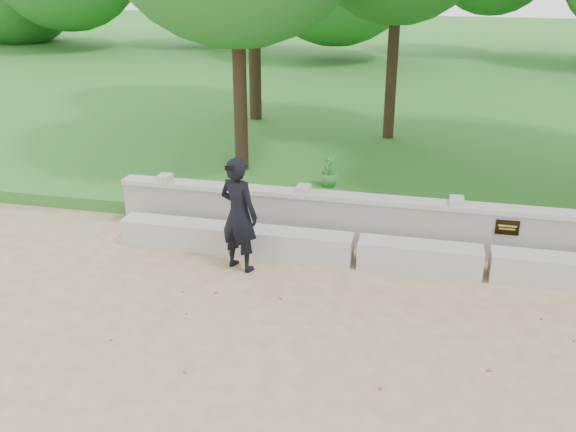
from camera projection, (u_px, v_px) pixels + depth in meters
name	position (u px, v px, depth m)	size (l,w,h in m)	color
ground	(492.00, 345.00, 8.11)	(80.00, 80.00, 0.00)	tan
lawn	(467.00, 104.00, 20.69)	(40.00, 22.00, 0.25)	#2A6022
concrete_bench	(486.00, 264.00, 9.74)	(11.90, 0.45, 0.45)	#AEABA4
parapet_wall	(486.00, 231.00, 10.28)	(12.50, 0.35, 0.90)	#A3A19A
man_main	(239.00, 214.00, 9.78)	(0.78, 0.72, 1.82)	black
shrub_a	(253.00, 194.00, 11.76)	(0.28, 0.19, 0.53)	#2D8532
shrub_d	(329.00, 170.00, 12.84)	(0.37, 0.33, 0.67)	#2D8532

